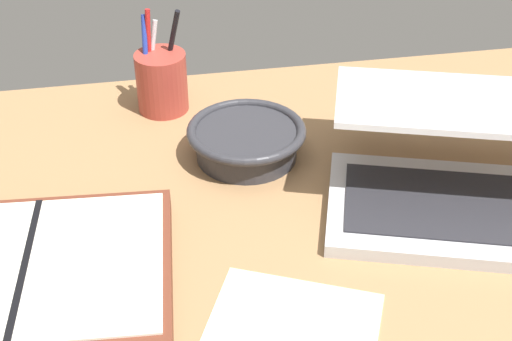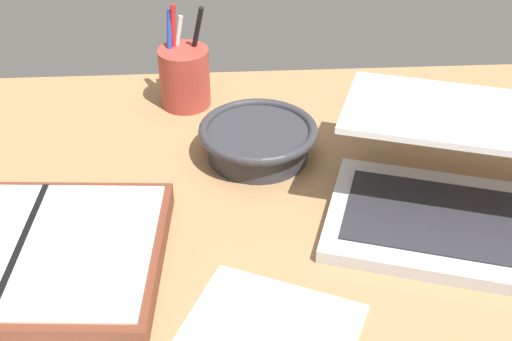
{
  "view_description": "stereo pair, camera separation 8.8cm",
  "coord_description": "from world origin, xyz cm",
  "px_view_note": "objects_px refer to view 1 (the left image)",
  "views": [
    {
      "loc": [
        -17.84,
        -60.64,
        59.5
      ],
      "look_at": [
        -4.88,
        9.91,
        9.0
      ],
      "focal_mm": 50.0,
      "sensor_mm": 36.0,
      "label": 1
    },
    {
      "loc": [
        -9.14,
        -61.69,
        59.5
      ],
      "look_at": [
        -4.88,
        9.91,
        9.0
      ],
      "focal_mm": 50.0,
      "sensor_mm": 36.0,
      "label": 2
    }
  ],
  "objects_px": {
    "laptop": "(471,173)",
    "pen_cup": "(161,81)",
    "planner": "(28,276)",
    "bowl": "(246,140)"
  },
  "relations": [
    {
      "from": "pen_cup",
      "to": "bowl",
      "type": "bearing_deg",
      "value": -56.12
    },
    {
      "from": "laptop",
      "to": "planner",
      "type": "distance_m",
      "value": 0.56
    },
    {
      "from": "planner",
      "to": "laptop",
      "type": "bearing_deg",
      "value": 10.08
    },
    {
      "from": "laptop",
      "to": "bowl",
      "type": "xyz_separation_m",
      "value": [
        -0.26,
        0.16,
        -0.02
      ]
    },
    {
      "from": "bowl",
      "to": "planner",
      "type": "xyz_separation_m",
      "value": [
        -0.29,
        -0.22,
        -0.01
      ]
    },
    {
      "from": "pen_cup",
      "to": "laptop",
      "type": "bearing_deg",
      "value": -40.79
    },
    {
      "from": "planner",
      "to": "bowl",
      "type": "bearing_deg",
      "value": 41.27
    },
    {
      "from": "laptop",
      "to": "bowl",
      "type": "bearing_deg",
      "value": 166.63
    },
    {
      "from": "laptop",
      "to": "pen_cup",
      "type": "bearing_deg",
      "value": 157.15
    },
    {
      "from": "bowl",
      "to": "pen_cup",
      "type": "distance_m",
      "value": 0.19
    }
  ]
}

